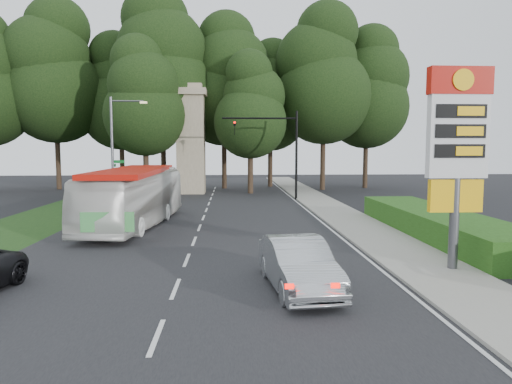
{
  "coord_description": "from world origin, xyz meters",
  "views": [
    {
      "loc": [
        1.66,
        -12.84,
        4.18
      ],
      "look_at": [
        2.81,
        7.86,
        2.2
      ],
      "focal_mm": 32.0,
      "sensor_mm": 36.0,
      "label": 1
    }
  ],
  "objects": [
    {
      "name": "sidewalk_right",
      "position": [
        8.5,
        12.0,
        0.06
      ],
      "size": [
        3.0,
        80.0,
        0.12
      ],
      "primitive_type": "cube",
      "color": "gray",
      "rests_on": "ground"
    },
    {
      "name": "sedan_silver",
      "position": [
        3.64,
        0.28,
        0.77
      ],
      "size": [
        2.12,
        4.8,
        1.53
      ],
      "primitive_type": "imported",
      "rotation": [
        0.0,
        0.0,
        0.11
      ],
      "color": "#B1B5B9",
      "rests_on": "ground"
    },
    {
      "name": "tree_west_mid",
      "position": [
        -16.0,
        35.0,
        11.69
      ],
      "size": [
        9.8,
        9.8,
        19.25
      ],
      "color": "#2D2116",
      "rests_on": "ground"
    },
    {
      "name": "tree_center_left",
      "position": [
        -5.0,
        33.0,
        12.02
      ],
      "size": [
        10.08,
        10.08,
        19.8
      ],
      "color": "#2D2116",
      "rests_on": "ground"
    },
    {
      "name": "tree_east_mid",
      "position": [
        11.0,
        33.0,
        11.35
      ],
      "size": [
        9.52,
        9.52,
        18.7
      ],
      "color": "#2D2116",
      "rests_on": "ground"
    },
    {
      "name": "tree_center_right",
      "position": [
        1.0,
        35.0,
        11.02
      ],
      "size": [
        9.24,
        9.24,
        18.15
      ],
      "color": "#2D2116",
      "rests_on": "ground"
    },
    {
      "name": "monument",
      "position": [
        -2.0,
        30.0,
        5.1
      ],
      "size": [
        3.0,
        3.0,
        10.05
      ],
      "color": "gray",
      "rests_on": "ground"
    },
    {
      "name": "road_surface",
      "position": [
        0.0,
        12.0,
        0.01
      ],
      "size": [
        14.0,
        80.0,
        0.02
      ],
      "primitive_type": "cube",
      "color": "black",
      "rests_on": "ground"
    },
    {
      "name": "gas_station_pylon",
      "position": [
        9.2,
        1.99,
        4.45
      ],
      "size": [
        2.1,
        0.45,
        6.85
      ],
      "color": "#59595E",
      "rests_on": "ground"
    },
    {
      "name": "grass_verge_left",
      "position": [
        -9.5,
        18.0,
        0.01
      ],
      "size": [
        5.0,
        50.0,
        0.02
      ],
      "primitive_type": "cube",
      "color": "#193814",
      "rests_on": "ground"
    },
    {
      "name": "transit_bus",
      "position": [
        -3.5,
        11.77,
        1.55
      ],
      "size": [
        3.79,
        11.37,
        3.11
      ],
      "primitive_type": "imported",
      "rotation": [
        0.0,
        0.0,
        -0.11
      ],
      "color": "white",
      "rests_on": "ground"
    },
    {
      "name": "tree_monument_left",
      "position": [
        -6.0,
        29.0,
        8.68
      ],
      "size": [
        7.28,
        7.28,
        14.3
      ],
      "color": "#2D2116",
      "rests_on": "ground"
    },
    {
      "name": "tree_monument_right",
      "position": [
        3.5,
        29.5,
        8.01
      ],
      "size": [
        6.72,
        6.72,
        13.2
      ],
      "color": "#2D2116",
      "rests_on": "ground"
    },
    {
      "name": "traffic_signal_mast",
      "position": [
        5.68,
        24.0,
        4.67
      ],
      "size": [
        6.1,
        0.35,
        7.2
      ],
      "color": "black",
      "rests_on": "ground"
    },
    {
      "name": "hedge",
      "position": [
        11.5,
        8.0,
        0.6
      ],
      "size": [
        3.0,
        14.0,
        1.2
      ],
      "primitive_type": "cube",
      "color": "#204512",
      "rests_on": "ground"
    },
    {
      "name": "tree_west_near",
      "position": [
        -10.0,
        37.0,
        10.02
      ],
      "size": [
        8.4,
        8.4,
        16.5
      ],
      "color": "#2D2116",
      "rests_on": "ground"
    },
    {
      "name": "streetlight_signs",
      "position": [
        -6.99,
        22.01,
        4.44
      ],
      "size": [
        2.75,
        0.98,
        8.0
      ],
      "color": "#59595E",
      "rests_on": "ground"
    },
    {
      "name": "tree_far_east",
      "position": [
        16.0,
        35.0,
        10.35
      ],
      "size": [
        8.68,
        8.68,
        17.05
      ],
      "color": "#2D2116",
      "rests_on": "ground"
    },
    {
      "name": "tree_east_near",
      "position": [
        6.0,
        37.0,
        9.68
      ],
      "size": [
        8.12,
        8.12,
        15.95
      ],
      "color": "#2D2116",
      "rests_on": "ground"
    },
    {
      "name": "ground",
      "position": [
        0.0,
        0.0,
        0.0
      ],
      "size": [
        120.0,
        120.0,
        0.0
      ],
      "primitive_type": "plane",
      "color": "black",
      "rests_on": "ground"
    }
  ]
}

